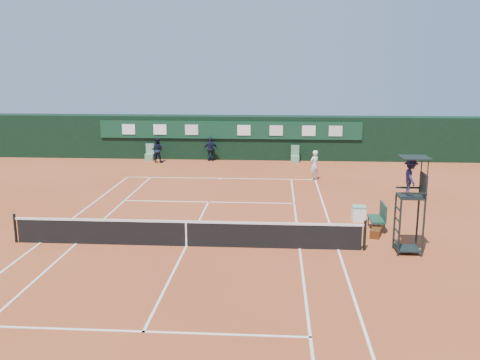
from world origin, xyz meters
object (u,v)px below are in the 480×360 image
tennis_net (186,233)px  umpire_chair (411,184)px  cooler (359,213)px  player (314,165)px  player_bench (379,216)px

tennis_net → umpire_chair: size_ratio=3.77×
cooler → tennis_net: bearing=-151.1°
tennis_net → cooler: 7.71m
tennis_net → player: 13.02m
umpire_chair → cooler: bearing=106.2°
tennis_net → player_bench: 7.77m
player_bench → player: bearing=101.8°
cooler → player_bench: bearing=-63.5°
tennis_net → player: size_ratio=7.53×
player → umpire_chair: bearing=60.9°
umpire_chair → player_bench: 3.23m
tennis_net → player: (5.41, 11.84, 0.35)m
umpire_chair → player: (-2.46, 11.96, -1.60)m
umpire_chair → tennis_net: bearing=179.1°
player → cooler: bearing=58.7°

